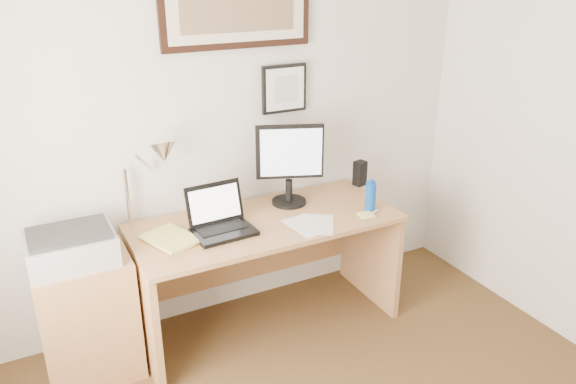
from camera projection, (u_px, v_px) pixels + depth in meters
wall_back at (217, 128)px, 3.41m from camera, size 3.50×0.02×2.50m
side_cabinet at (88, 318)px, 3.10m from camera, size 0.50×0.40×0.73m
water_bottle at (371, 197)px, 3.46m from camera, size 0.06×0.06×0.19m
bottle_cap at (371, 181)px, 3.42m from camera, size 0.03×0.03×0.02m
speaker at (360, 173)px, 3.86m from camera, size 0.09×0.08×0.17m
paper_sheet_a at (307, 225)px, 3.30m from camera, size 0.22×0.30×0.00m
paper_sheet_b at (317, 224)px, 3.31m from camera, size 0.31×0.34×0.00m
sticky_pad at (366, 215)px, 3.42m from camera, size 0.10×0.10×0.01m
marker_pen at (370, 214)px, 3.43m from camera, size 0.14×0.06×0.02m
book at (154, 246)px, 3.03m from camera, size 0.32×0.37×0.02m
desk at (261, 249)px, 3.53m from camera, size 1.60×0.70×0.75m
laptop at (220, 221)px, 3.21m from camera, size 0.35×0.31×0.26m
lcd_monitor at (290, 161)px, 3.48m from camera, size 0.40×0.22×0.52m
printer at (71, 247)px, 2.90m from camera, size 0.44×0.34×0.18m
desk_lamp at (160, 156)px, 3.11m from camera, size 0.29×0.27×0.53m
picture_large at (237, 6)px, 3.19m from camera, size 0.92×0.04×0.47m
picture_small at (284, 89)px, 3.51m from camera, size 0.30×0.03×0.30m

